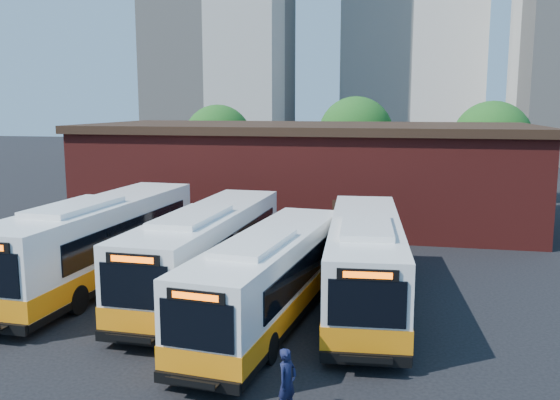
% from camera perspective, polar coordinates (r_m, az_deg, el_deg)
% --- Properties ---
extents(ground, '(220.00, 220.00, 0.00)m').
position_cam_1_polar(ground, '(20.95, -6.40, -12.33)').
color(ground, black).
extents(bus_west, '(3.51, 13.90, 3.75)m').
position_cam_1_polar(bus_west, '(26.72, -17.02, -4.11)').
color(bus_west, white).
rests_on(bus_west, ground).
extents(bus_midwest, '(3.17, 13.20, 3.57)m').
position_cam_1_polar(bus_midwest, '(24.53, -7.01, -5.15)').
color(bus_midwest, white).
rests_on(bus_midwest, ground).
extents(bus_mideast, '(3.75, 12.29, 3.30)m').
position_cam_1_polar(bus_mideast, '(21.10, -1.05, -7.81)').
color(bus_mideast, white).
rests_on(bus_mideast, ground).
extents(bus_east, '(3.56, 12.97, 3.49)m').
position_cam_1_polar(bus_east, '(23.18, 8.17, -6.12)').
color(bus_east, white).
rests_on(bus_east, ground).
extents(transit_worker, '(0.63, 0.74, 1.71)m').
position_cam_1_polar(transit_worker, '(15.40, 0.70, -17.08)').
color(transit_worker, '#131738').
rests_on(transit_worker, ground).
extents(depot_building, '(28.60, 12.60, 6.40)m').
position_cam_1_polar(depot_building, '(39.23, 2.65, 2.74)').
color(depot_building, maroon).
rests_on(depot_building, ground).
extents(tree_west, '(6.00, 6.00, 7.65)m').
position_cam_1_polar(tree_west, '(53.11, -5.99, 5.89)').
color(tree_west, '#382314').
rests_on(tree_west, ground).
extents(tree_mid, '(6.56, 6.56, 8.36)m').
position_cam_1_polar(tree_mid, '(52.72, 7.28, 6.31)').
color(tree_mid, '#382314').
rests_on(tree_mid, ground).
extents(tree_east, '(6.24, 6.24, 7.96)m').
position_cam_1_polar(tree_east, '(50.03, 19.70, 5.42)').
color(tree_east, '#382314').
rests_on(tree_east, ground).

